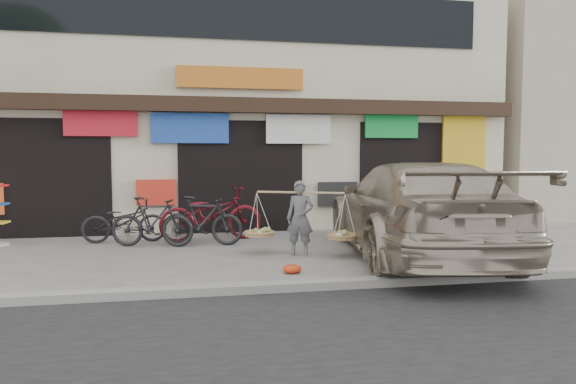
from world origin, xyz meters
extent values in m
plane|color=gray|center=(0.00, 0.00, 0.00)|extent=(70.00, 70.00, 0.00)
cube|color=gray|center=(0.00, -2.00, 0.06)|extent=(70.00, 0.25, 0.12)
cube|color=beige|center=(0.00, 6.50, 3.50)|extent=(14.00, 6.00, 7.00)
cube|color=black|center=(0.00, 3.48, 5.20)|extent=(12.00, 0.06, 1.20)
cube|color=black|center=(0.00, 3.35, 3.05)|extent=(14.00, 0.35, 0.35)
cube|color=black|center=(-4.50, 3.75, 1.35)|extent=(3.00, 0.60, 2.70)
cube|color=black|center=(0.00, 3.75, 1.35)|extent=(3.00, 0.60, 2.70)
cube|color=black|center=(4.50, 3.75, 1.35)|extent=(3.00, 0.60, 2.70)
cube|color=red|center=(-3.20, 3.42, 2.60)|extent=(1.60, 0.08, 0.60)
cube|color=#224EB3|center=(-1.20, 3.42, 2.50)|extent=(1.80, 0.08, 0.70)
cube|color=white|center=(1.40, 3.42, 2.50)|extent=(1.60, 0.08, 0.70)
cube|color=green|center=(3.80, 3.42, 2.60)|extent=(1.40, 0.08, 0.60)
cube|color=gold|center=(5.80, 3.42, 2.20)|extent=(1.20, 0.08, 1.40)
cube|color=red|center=(-2.00, 3.42, 1.00)|extent=(0.90, 0.08, 0.60)
cube|color=black|center=(2.40, 3.42, 0.90)|extent=(1.00, 0.08, 0.60)
cube|color=orange|center=(0.00, 3.42, 3.70)|extent=(3.00, 0.08, 0.50)
imported|color=slate|center=(0.80, 0.40, 0.70)|extent=(0.60, 0.51, 1.41)
cylinder|color=tan|center=(0.80, 0.40, 1.18)|extent=(1.54, 0.68, 0.04)
cylinder|color=tan|center=(0.07, 0.71, 0.38)|extent=(0.56, 0.56, 0.07)
ellipsoid|color=#A5BF66|center=(0.07, 0.71, 0.44)|extent=(0.39, 0.39, 0.10)
cylinder|color=tan|center=(1.53, 0.10, 0.38)|extent=(0.56, 0.56, 0.07)
ellipsoid|color=#A5BF66|center=(1.53, 0.10, 0.44)|extent=(0.39, 0.39, 0.10)
imported|color=black|center=(-2.62, 2.48, 0.46)|extent=(1.78, 0.67, 0.92)
imported|color=black|center=(-0.98, 1.83, 0.51)|extent=(1.77, 0.87, 1.03)
imported|color=maroon|center=(-0.77, 2.35, 0.59)|extent=(2.36, 1.19, 1.18)
imported|color=black|center=(-1.99, 1.83, 0.51)|extent=(1.77, 0.87, 1.03)
imported|color=#B3A590|center=(2.86, -0.11, 0.88)|extent=(3.28, 6.33, 1.75)
cube|color=black|center=(3.26, 2.74, 0.55)|extent=(1.70, 0.34, 0.45)
cube|color=silver|center=(3.27, 2.81, 0.45)|extent=(0.45, 0.08, 0.12)
ellipsoid|color=red|center=(0.37, -0.99, 0.07)|extent=(0.31, 0.25, 0.14)
camera|label=1|loc=(-1.18, -8.90, 1.90)|focal=32.00mm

